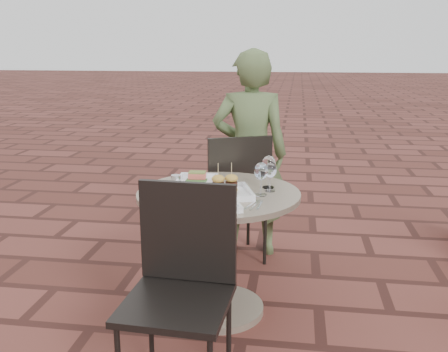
# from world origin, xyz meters

# --- Properties ---
(ground) EXTENTS (60.00, 60.00, 0.00)m
(ground) POSITION_xyz_m (0.00, 0.00, 0.00)
(ground) COLOR brown
(ground) RESTS_ON ground
(cafe_table) EXTENTS (0.90, 0.90, 0.73)m
(cafe_table) POSITION_xyz_m (-0.16, 0.29, 0.48)
(cafe_table) COLOR gray
(cafe_table) RESTS_ON ground
(chair_far) EXTENTS (0.58, 0.58, 0.93)m
(chair_far) POSITION_xyz_m (-0.16, 1.00, 0.55)
(chair_far) COLOR black
(chair_far) RESTS_ON ground
(chair_near) EXTENTS (0.46, 0.46, 0.93)m
(chair_near) POSITION_xyz_m (-0.22, -0.36, 0.55)
(chair_near) COLOR black
(chair_near) RESTS_ON ground
(diner) EXTENTS (0.58, 0.41, 1.50)m
(diner) POSITION_xyz_m (-0.08, 1.21, 0.75)
(diner) COLOR #4A5C32
(diner) RESTS_ON ground
(plate_salmon) EXTENTS (0.24, 0.24, 0.06)m
(plate_salmon) POSITION_xyz_m (-0.32, 0.47, 0.75)
(plate_salmon) COLOR white
(plate_salmon) RESTS_ON cafe_table
(plate_sliders) EXTENTS (0.35, 0.35, 0.18)m
(plate_sliders) POSITION_xyz_m (-0.12, 0.23, 0.76)
(plate_sliders) COLOR white
(plate_sliders) RESTS_ON cafe_table
(plate_tuna) EXTENTS (0.34, 0.34, 0.03)m
(plate_tuna) POSITION_xyz_m (-0.16, 0.01, 0.75)
(plate_tuna) COLOR white
(plate_tuna) RESTS_ON cafe_table
(wine_glass_right) EXTENTS (0.08, 0.08, 0.18)m
(wine_glass_right) POSITION_xyz_m (0.07, 0.26, 0.86)
(wine_glass_right) COLOR white
(wine_glass_right) RESTS_ON cafe_table
(wine_glass_mid) EXTENTS (0.08, 0.08, 0.19)m
(wine_glass_mid) POSITION_xyz_m (0.10, 0.41, 0.86)
(wine_glass_mid) COLOR white
(wine_glass_mid) RESTS_ON cafe_table
(wine_glass_far) EXTENTS (0.07, 0.07, 0.16)m
(wine_glass_far) POSITION_xyz_m (0.11, 0.35, 0.84)
(wine_glass_far) COLOR white
(wine_glass_far) RESTS_ON cafe_table
(steel_ramekin) EXTENTS (0.06, 0.06, 0.04)m
(steel_ramekin) POSITION_xyz_m (-0.44, 0.45, 0.75)
(steel_ramekin) COLOR silver
(steel_ramekin) RESTS_ON cafe_table
(cutlery_set) EXTENTS (0.11, 0.19, 0.00)m
(cutlery_set) POSITION_xyz_m (0.06, 0.07, 0.73)
(cutlery_set) COLOR silver
(cutlery_set) RESTS_ON cafe_table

